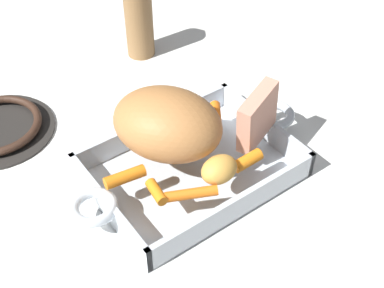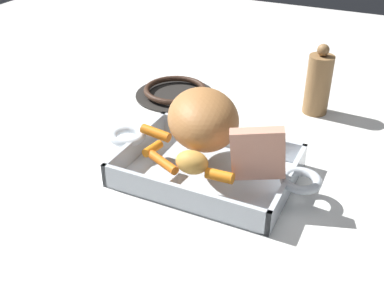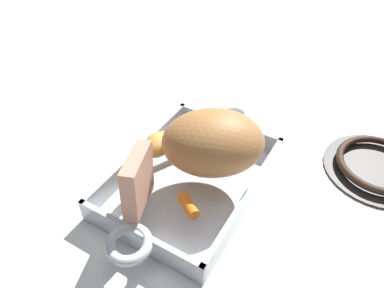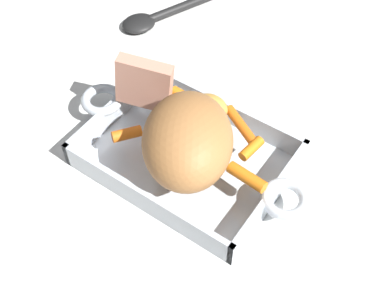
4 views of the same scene
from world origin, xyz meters
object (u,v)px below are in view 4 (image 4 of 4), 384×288
Objects in this scene: baby_carrot_short at (247,177)px; potato_halved at (210,107)px; roasting_dish at (186,155)px; baby_carrot_center_right at (185,97)px; baby_carrot_southeast at (251,149)px; baby_carrot_long at (241,125)px; baby_carrot_northeast at (127,134)px; pork_roast at (188,140)px; serving_spoon at (162,14)px; roast_slice_outer at (144,84)px.

potato_halved reaches higher than baby_carrot_short.
roasting_dish is 8.81× the size of baby_carrot_center_right.
baby_carrot_southeast is at bearing -156.19° from roasting_dish.
roasting_dish is 7.20× the size of potato_halved.
baby_carrot_southeast and baby_carrot_long have the same top height.
baby_carrot_northeast is (0.13, 0.11, 0.00)m from baby_carrot_long.
pork_roast is 0.12m from baby_carrot_center_right.
baby_carrot_short is at bearing 146.30° from potato_halved.
baby_carrot_southeast is at bearing 164.10° from potato_halved.
baby_carrot_center_right is 0.27m from serving_spoon.
roast_slice_outer is at bearing -25.60° from pork_roast.
roasting_dish is 0.35m from serving_spoon.
roasting_dish is 0.10m from baby_carrot_southeast.
pork_roast is 2.93× the size of potato_halved.
baby_carrot_northeast is at bearing 28.94° from roasting_dish.
pork_roast reaches higher than baby_carrot_northeast.
baby_carrot_southeast is (-0.18, -0.01, -0.03)m from roast_slice_outer.
pork_roast reaches higher than baby_carrot_center_right.
roast_slice_outer reaches higher than baby_carrot_long.
pork_roast is 2.76× the size of baby_carrot_short.
roast_slice_outer is 0.28m from serving_spoon.
baby_carrot_short is at bearing -167.26° from pork_roast.
baby_carrot_center_right is at bearing -11.50° from baby_carrot_southeast.
baby_carrot_southeast is (-0.09, -0.04, 0.04)m from roasting_dish.
serving_spoon is at bearing -61.48° from baby_carrot_northeast.
baby_carrot_short reaches higher than roasting_dish.
roast_slice_outer is 0.18m from baby_carrot_southeast.
potato_halved reaches higher than baby_carrot_northeast.
potato_halved is (0.09, -0.02, 0.01)m from baby_carrot_southeast.
baby_carrot_long is 0.35m from serving_spoon.
roast_slice_outer is 1.52× the size of potato_halved.
baby_carrot_long is 0.30× the size of serving_spoon.
potato_halved reaches higher than baby_carrot_southeast.
pork_roast is at bearing -171.99° from baby_carrot_northeast.
potato_halved is at bearing 176.89° from baby_carrot_center_right.
baby_carrot_center_right is (0.07, -0.09, -0.04)m from pork_roast.
baby_carrot_short reaches higher than serving_spoon.
potato_halved is (-0.05, 0.00, 0.01)m from baby_carrot_center_right.
roasting_dish is at bearing 65.10° from serving_spoon.
baby_carrot_northeast is (0.03, 0.11, -0.00)m from baby_carrot_center_right.
baby_carrot_center_right is at bearing -52.68° from pork_roast.
roasting_dish is 0.09m from baby_carrot_northeast.
baby_carrot_short is (-0.08, -0.02, -0.04)m from pork_roast.
potato_halved is at bearing -33.70° from baby_carrot_short.
pork_roast is at bearing 127.32° from baby_carrot_center_right.
pork_roast is at bearing 154.40° from roast_slice_outer.
baby_carrot_long reaches higher than roasting_dish.
baby_carrot_short is 0.44m from serving_spoon.
potato_halved is 0.31m from serving_spoon.
potato_halved reaches higher than serving_spoon.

